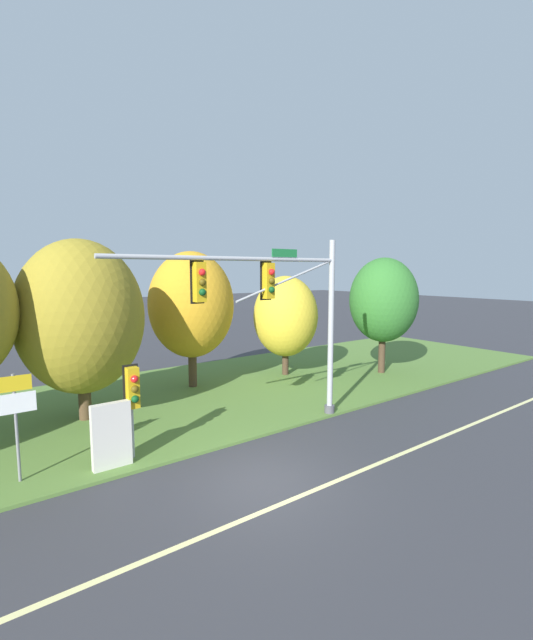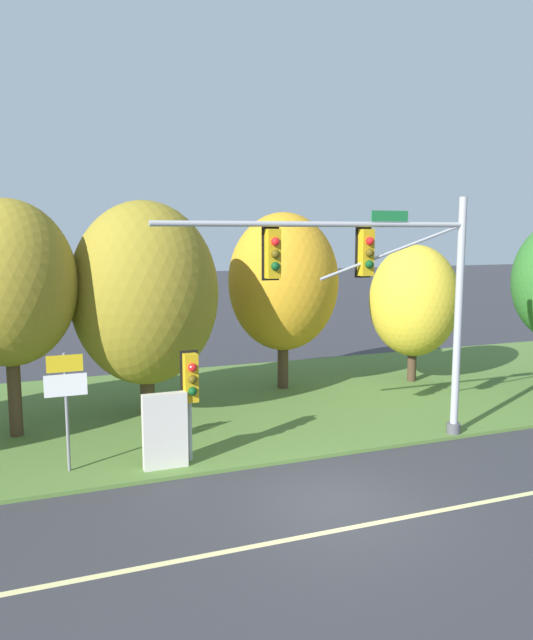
% 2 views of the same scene
% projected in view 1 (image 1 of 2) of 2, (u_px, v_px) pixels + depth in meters
% --- Properties ---
extents(ground_plane, '(160.00, 160.00, 0.00)m').
position_uv_depth(ground_plane, '(263.00, 481.00, 11.70)').
color(ground_plane, '#333338').
extents(lane_stripe, '(36.00, 0.16, 0.01)m').
position_uv_depth(lane_stripe, '(291.00, 500.00, 10.74)').
color(lane_stripe, beige).
rests_on(lane_stripe, ground).
extents(grass_verge, '(48.00, 11.50, 0.10)m').
position_uv_depth(grass_verge, '(149.00, 404.00, 18.26)').
color(grass_verge, '#517533').
rests_on(grass_verge, ground).
extents(traffic_signal_mast, '(8.92, 0.49, 6.78)m').
position_uv_depth(traffic_signal_mast, '(281.00, 303.00, 15.00)').
color(traffic_signal_mast, '#9EA0A5').
rests_on(traffic_signal_mast, grass_verge).
extents(pedestrian_signal_near_kerb, '(0.46, 0.55, 2.88)m').
position_uv_depth(pedestrian_signal_near_kerb, '(132.00, 393.00, 12.60)').
color(pedestrian_signal_near_kerb, '#9EA0A5').
rests_on(pedestrian_signal_near_kerb, grass_verge).
extents(route_sign_post, '(1.00, 0.08, 2.95)m').
position_uv_depth(route_sign_post, '(15.00, 409.00, 11.26)').
color(route_sign_post, slate).
rests_on(route_sign_post, grass_verge).
extents(tree_behind_signpost, '(4.59, 4.59, 6.79)m').
position_uv_depth(tree_behind_signpost, '(81.00, 317.00, 15.86)').
color(tree_behind_signpost, '#4C3823').
rests_on(tree_behind_signpost, grass_verge).
extents(tree_mid_verge, '(4.06, 4.06, 6.54)m').
position_uv_depth(tree_mid_verge, '(191.00, 305.00, 20.42)').
color(tree_mid_verge, '#4C3823').
rests_on(tree_mid_verge, grass_verge).
extents(tree_tall_centre, '(3.45, 3.45, 5.34)m').
position_uv_depth(tree_tall_centre, '(286.00, 316.00, 22.90)').
color(tree_tall_centre, '#423021').
rests_on(tree_tall_centre, grass_verge).
extents(tree_right_far, '(3.67, 3.67, 6.32)m').
position_uv_depth(tree_right_far, '(383.00, 300.00, 23.24)').
color(tree_right_far, '#423021').
rests_on(tree_right_far, grass_verge).
extents(info_kiosk, '(1.10, 0.24, 1.90)m').
position_uv_depth(info_kiosk, '(111.00, 436.00, 12.21)').
color(info_kiosk, beige).
rests_on(info_kiosk, grass_verge).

